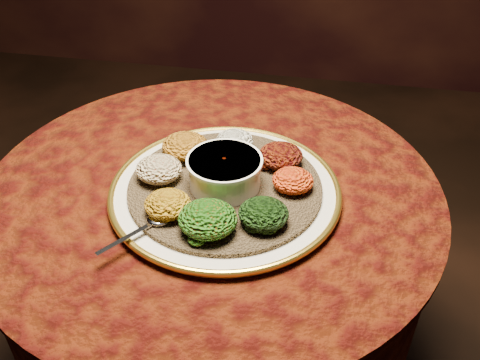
# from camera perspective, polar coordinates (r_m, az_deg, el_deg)

# --- Properties ---
(table) EXTENTS (0.96, 0.96, 0.73)m
(table) POSITION_cam_1_polar(r_m,az_deg,el_deg) (1.24, -2.80, -7.07)
(table) COLOR black
(table) RESTS_ON ground
(platter) EXTENTS (0.58, 0.58, 0.02)m
(platter) POSITION_cam_1_polar(r_m,az_deg,el_deg) (1.08, -1.60, -1.17)
(platter) COLOR beige
(platter) RESTS_ON table
(injera) EXTENTS (0.50, 0.50, 0.01)m
(injera) POSITION_cam_1_polar(r_m,az_deg,el_deg) (1.08, -1.61, -0.72)
(injera) COLOR brown
(injera) RESTS_ON platter
(stew_bowl) EXTENTS (0.15, 0.15, 0.06)m
(stew_bowl) POSITION_cam_1_polar(r_m,az_deg,el_deg) (1.05, -1.65, 1.04)
(stew_bowl) COLOR white
(stew_bowl) RESTS_ON injera
(spoon) EXTENTS (0.10, 0.12, 0.01)m
(spoon) POSITION_cam_1_polar(r_m,az_deg,el_deg) (0.99, -9.28, -4.52)
(spoon) COLOR silver
(spoon) RESTS_ON injera
(portion_ayib) EXTENTS (0.08, 0.08, 0.04)m
(portion_ayib) POSITION_cam_1_polar(r_m,az_deg,el_deg) (1.17, -0.57, 4.27)
(portion_ayib) COLOR silver
(portion_ayib) RESTS_ON injera
(portion_kitfo) EXTENTS (0.09, 0.09, 0.04)m
(portion_kitfo) POSITION_cam_1_polar(r_m,az_deg,el_deg) (1.12, 4.36, 2.61)
(portion_kitfo) COLOR black
(portion_kitfo) RESTS_ON injera
(portion_tikil) EXTENTS (0.08, 0.08, 0.04)m
(portion_tikil) POSITION_cam_1_polar(r_m,az_deg,el_deg) (1.06, 5.66, -0.04)
(portion_tikil) COLOR #BE750F
(portion_tikil) RESTS_ON injera
(portion_gomen) EXTENTS (0.09, 0.09, 0.04)m
(portion_gomen) POSITION_cam_1_polar(r_m,az_deg,el_deg) (0.97, 2.53, -3.60)
(portion_gomen) COLOR black
(portion_gomen) RESTS_ON injera
(portion_mixveg) EXTENTS (0.11, 0.10, 0.05)m
(portion_mixveg) POSITION_cam_1_polar(r_m,az_deg,el_deg) (0.96, -3.46, -4.18)
(portion_mixveg) COLOR #8C2C09
(portion_mixveg) RESTS_ON injera
(portion_kik) EXTENTS (0.09, 0.08, 0.04)m
(portion_kik) POSITION_cam_1_polar(r_m,az_deg,el_deg) (1.00, -7.72, -2.58)
(portion_kik) COLOR #A7790E
(portion_kik) RESTS_ON injera
(portion_timatim) EXTENTS (0.09, 0.09, 0.05)m
(portion_timatim) POSITION_cam_1_polar(r_m,az_deg,el_deg) (1.09, -8.63, 1.15)
(portion_timatim) COLOR maroon
(portion_timatim) RESTS_ON injera
(portion_shiro) EXTENTS (0.10, 0.10, 0.05)m
(portion_shiro) POSITION_cam_1_polar(r_m,az_deg,el_deg) (1.15, -5.85, 3.62)
(portion_shiro) COLOR #A15E13
(portion_shiro) RESTS_ON injera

